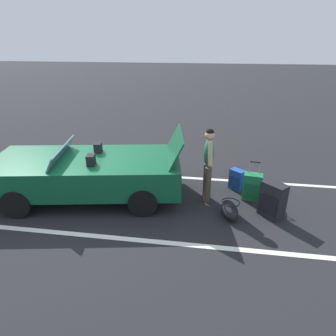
# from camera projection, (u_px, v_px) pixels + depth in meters

# --- Properties ---
(ground_plane) EXTENTS (80.00, 80.00, 0.00)m
(ground_plane) POSITION_uv_depth(u_px,v_px,m) (90.00, 196.00, 6.75)
(ground_plane) COLOR black
(lot_line_near) EXTENTS (18.00, 0.12, 0.01)m
(lot_line_near) POSITION_uv_depth(u_px,v_px,m) (109.00, 173.00, 7.91)
(lot_line_near) COLOR silver
(lot_line_near) RESTS_ON ground_plane
(lot_line_mid) EXTENTS (18.00, 0.12, 0.01)m
(lot_line_mid) POSITION_uv_depth(u_px,v_px,m) (61.00, 233.00, 5.47)
(lot_line_mid) COLOR silver
(lot_line_mid) RESTS_ON ground_plane
(convertible_car) EXTENTS (4.40, 2.43, 1.51)m
(convertible_car) POSITION_uv_depth(u_px,v_px,m) (79.00, 173.00, 6.51)
(convertible_car) COLOR #0F4C2D
(convertible_car) RESTS_ON ground_plane
(suitcase_large_black) EXTENTS (0.54, 0.53, 0.74)m
(suitcase_large_black) POSITION_uv_depth(u_px,v_px,m) (272.00, 200.00, 5.85)
(suitcase_large_black) COLOR black
(suitcase_large_black) RESTS_ON ground_plane
(suitcase_medium_bright) EXTENTS (0.44, 0.32, 0.90)m
(suitcase_medium_bright) POSITION_uv_depth(u_px,v_px,m) (252.00, 187.00, 6.49)
(suitcase_medium_bright) COLOR #19723F
(suitcase_medium_bright) RESTS_ON ground_plane
(suitcase_small_carryon) EXTENTS (0.39, 0.37, 0.50)m
(suitcase_small_carryon) POSITION_uv_depth(u_px,v_px,m) (237.00, 180.00, 6.97)
(suitcase_small_carryon) COLOR #1E479E
(suitcase_small_carryon) RESTS_ON ground_plane
(duffel_bag) EXTENTS (0.45, 0.69, 0.34)m
(duffel_bag) POSITION_uv_depth(u_px,v_px,m) (230.00, 210.00, 5.91)
(duffel_bag) COLOR black
(duffel_bag) RESTS_ON ground_plane
(traveler_person) EXTENTS (0.27, 0.61, 1.65)m
(traveler_person) POSITION_uv_depth(u_px,v_px,m) (208.00, 161.00, 6.25)
(traveler_person) COLOR #4C3F2D
(traveler_person) RESTS_ON ground_plane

